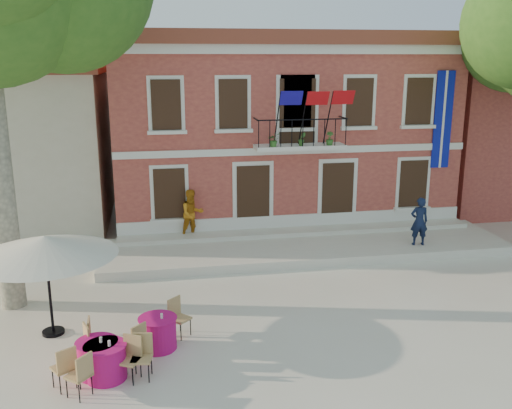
% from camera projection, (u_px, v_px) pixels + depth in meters
% --- Properties ---
extents(ground, '(90.00, 90.00, 0.00)m').
position_uv_depth(ground, '(277.00, 308.00, 15.37)').
color(ground, beige).
rests_on(ground, ground).
extents(main_building, '(13.50, 9.59, 7.50)m').
position_uv_depth(main_building, '(274.00, 125.00, 24.28)').
color(main_building, '#C25A46').
rests_on(main_building, ground).
extents(terrace, '(14.00, 3.40, 0.30)m').
position_uv_depth(terrace, '(306.00, 247.00, 19.87)').
color(terrace, silver).
rests_on(terrace, ground).
extents(patio_umbrella, '(3.37, 3.37, 2.51)m').
position_uv_depth(patio_umbrella, '(45.00, 246.00, 13.41)').
color(patio_umbrella, black).
rests_on(patio_umbrella, ground).
extents(pedestrian_navy, '(0.66, 0.47, 1.67)m').
position_uv_depth(pedestrian_navy, '(419.00, 221.00, 19.45)').
color(pedestrian_navy, '#0F1934').
rests_on(pedestrian_navy, terrace).
extents(pedestrian_orange, '(1.03, 0.91, 1.77)m').
position_uv_depth(pedestrian_orange, '(192.00, 214.00, 20.19)').
color(pedestrian_orange, orange).
rests_on(pedestrian_orange, terrace).
extents(cafe_table_0, '(1.76, 1.84, 0.95)m').
position_uv_depth(cafe_table_0, '(106.00, 360.00, 11.92)').
color(cafe_table_0, '#BE1153').
rests_on(cafe_table_0, ground).
extents(cafe_table_1, '(1.67, 1.64, 0.95)m').
position_uv_depth(cafe_table_1, '(158.00, 332.00, 13.16)').
color(cafe_table_1, '#BE1153').
rests_on(cafe_table_1, ground).
extents(cafe_table_2, '(1.87, 1.66, 0.95)m').
position_uv_depth(cafe_table_2, '(97.00, 356.00, 12.07)').
color(cafe_table_2, '#BE1153').
rests_on(cafe_table_2, ground).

